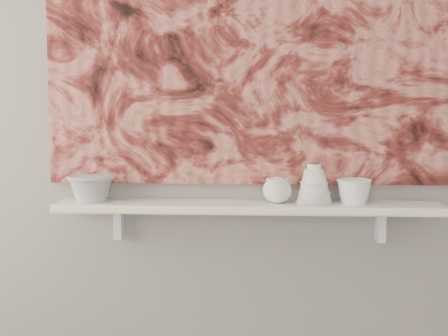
# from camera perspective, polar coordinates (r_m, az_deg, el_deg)

# --- Properties ---
(wall_back) EXTENTS (3.60, 0.00, 3.60)m
(wall_back) POSITION_cam_1_polar(r_m,az_deg,el_deg) (2.33, 2.28, 7.41)
(wall_back) COLOR gray
(wall_back) RESTS_ON floor
(shelf) EXTENTS (1.40, 0.18, 0.03)m
(shelf) POSITION_cam_1_polar(r_m,az_deg,el_deg) (2.27, 2.20, -3.58)
(shelf) COLOR silver
(shelf) RESTS_ON wall_back
(shelf_stripe) EXTENTS (1.40, 0.01, 0.02)m
(shelf_stripe) POSITION_cam_1_polar(r_m,az_deg,el_deg) (2.17, 2.15, -3.98)
(shelf_stripe) COLOR #F9EDA6
(shelf_stripe) RESTS_ON shelf
(bracket_left) EXTENTS (0.03, 0.06, 0.12)m
(bracket_left) POSITION_cam_1_polar(r_m,az_deg,el_deg) (2.40, -9.59, -4.95)
(bracket_left) COLOR silver
(bracket_left) RESTS_ON wall_back
(bracket_right) EXTENTS (0.03, 0.06, 0.12)m
(bracket_right) POSITION_cam_1_polar(r_m,az_deg,el_deg) (2.38, 14.12, -5.12)
(bracket_right) COLOR silver
(bracket_right) RESTS_ON wall_back
(painting) EXTENTS (1.50, 0.02, 1.10)m
(painting) POSITION_cam_1_polar(r_m,az_deg,el_deg) (2.33, 2.30, 12.09)
(painting) COLOR maroon
(painting) RESTS_ON wall_back
(house_motif) EXTENTS (0.09, 0.00, 0.08)m
(house_motif) POSITION_cam_1_polar(r_m,az_deg,el_deg) (2.34, 13.37, 4.36)
(house_motif) COLOR black
(house_motif) RESTS_ON painting
(bowl_grey) EXTENTS (0.23, 0.23, 0.10)m
(bowl_grey) POSITION_cam_1_polar(r_m,az_deg,el_deg) (2.34, -12.05, -1.79)
(bowl_grey) COLOR gray
(bowl_grey) RESTS_ON shelf
(cup_cream) EXTENTS (0.11, 0.11, 0.09)m
(cup_cream) POSITION_cam_1_polar(r_m,az_deg,el_deg) (2.26, 4.88, -2.04)
(cup_cream) COLOR silver
(cup_cream) RESTS_ON shelf
(bell_vessel) EXTENTS (0.17, 0.17, 0.14)m
(bell_vessel) POSITION_cam_1_polar(r_m,az_deg,el_deg) (2.26, 8.23, -1.43)
(bell_vessel) COLOR white
(bell_vessel) RESTS_ON shelf
(bowl_white) EXTENTS (0.15, 0.15, 0.09)m
(bowl_white) POSITION_cam_1_polar(r_m,az_deg,el_deg) (2.28, 11.80, -2.10)
(bowl_white) COLOR silver
(bowl_white) RESTS_ON shelf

